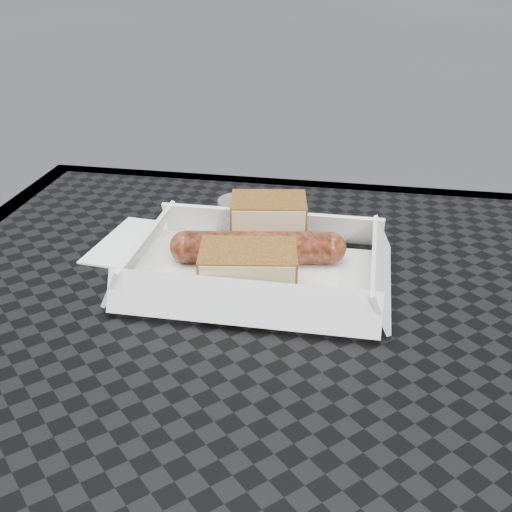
# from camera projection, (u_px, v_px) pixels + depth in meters

# --- Properties ---
(patio_table) EXTENTS (0.80, 0.80, 0.74)m
(patio_table) POSITION_uv_depth(u_px,v_px,m) (294.00, 423.00, 0.56)
(patio_table) COLOR black
(patio_table) RESTS_ON ground
(food_tray) EXTENTS (0.22, 0.15, 0.00)m
(food_tray) POSITION_uv_depth(u_px,v_px,m) (258.00, 277.00, 0.63)
(food_tray) COLOR white
(food_tray) RESTS_ON patio_table
(bratwurst) EXTENTS (0.18, 0.06, 0.03)m
(bratwurst) POSITION_uv_depth(u_px,v_px,m) (258.00, 247.00, 0.65)
(bratwurst) COLOR maroon
(bratwurst) RESTS_ON food_tray
(bread_near) EXTENTS (0.09, 0.07, 0.05)m
(bread_near) POSITION_uv_depth(u_px,v_px,m) (268.00, 220.00, 0.69)
(bread_near) COLOR brown
(bread_near) RESTS_ON food_tray
(bread_far) EXTENTS (0.10, 0.07, 0.05)m
(bread_far) POSITION_uv_depth(u_px,v_px,m) (248.00, 272.00, 0.59)
(bread_far) COLOR brown
(bread_far) RESTS_ON food_tray
(veg_garnish) EXTENTS (0.03, 0.03, 0.00)m
(veg_garnish) POSITION_uv_depth(u_px,v_px,m) (320.00, 305.00, 0.58)
(veg_garnish) COLOR #F33B0A
(veg_garnish) RESTS_ON food_tray
(napkin) EXTENTS (0.13, 0.13, 0.00)m
(napkin) POSITION_uv_depth(u_px,v_px,m) (154.00, 245.00, 0.70)
(napkin) COLOR white
(napkin) RESTS_ON patio_table
(condiment_cup_sauce) EXTENTS (0.05, 0.05, 0.03)m
(condiment_cup_sauce) POSITION_uv_depth(u_px,v_px,m) (240.00, 212.00, 0.74)
(condiment_cup_sauce) COLOR #99190B
(condiment_cup_sauce) RESTS_ON patio_table
(condiment_cup_empty) EXTENTS (0.05, 0.05, 0.03)m
(condiment_cup_empty) POSITION_uv_depth(u_px,v_px,m) (245.00, 226.00, 0.71)
(condiment_cup_empty) COLOR silver
(condiment_cup_empty) RESTS_ON patio_table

